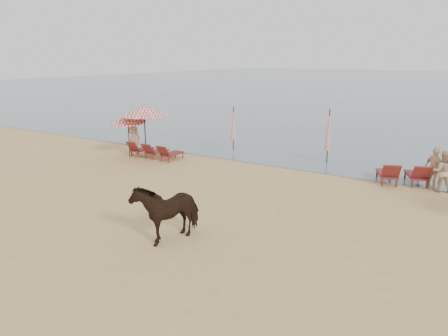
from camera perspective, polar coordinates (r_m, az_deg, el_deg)
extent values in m
plane|color=tan|center=(11.92, -13.28, -10.24)|extent=(120.00, 120.00, 0.00)
cube|color=maroon|center=(22.45, -10.63, 2.41)|extent=(0.58, 1.23, 0.07)
cube|color=maroon|center=(21.94, -11.80, 2.72)|extent=(0.57, 0.41, 0.53)
cube|color=maroon|center=(21.83, -8.76, 2.15)|extent=(0.58, 1.23, 0.07)
cube|color=maroon|center=(21.30, -9.93, 2.46)|extent=(0.57, 0.41, 0.53)
cube|color=maroon|center=(21.23, -6.79, 1.86)|extent=(0.58, 1.23, 0.07)
cube|color=maroon|center=(20.68, -7.94, 2.18)|extent=(0.57, 0.41, 0.53)
cube|color=maroon|center=(18.50, 20.49, -0.71)|extent=(1.14, 1.54, 0.08)
cube|color=maroon|center=(17.72, 20.98, -0.46)|extent=(0.78, 0.67, 0.61)
cube|color=maroon|center=(18.74, 23.80, -0.85)|extent=(1.14, 1.54, 0.08)
cube|color=maroon|center=(17.96, 24.42, -0.61)|extent=(0.78, 0.67, 0.61)
cylinder|color=black|center=(21.65, -10.26, 4.37)|extent=(0.05, 0.05, 2.38)
cone|color=red|center=(21.48, -10.39, 7.34)|extent=(2.27, 2.27, 0.49)
sphere|color=black|center=(21.46, -10.42, 7.92)|extent=(0.09, 0.09, 0.09)
cylinder|color=black|center=(22.04, -12.32, 3.89)|extent=(0.05, 0.05, 1.96)
cone|color=red|center=(21.90, -12.45, 6.29)|extent=(1.73, 1.76, 0.59)
sphere|color=black|center=(21.87, -12.48, 6.76)|extent=(0.07, 0.07, 0.07)
cylinder|color=black|center=(23.07, 1.24, 5.16)|extent=(0.05, 0.05, 2.33)
cone|color=red|center=(23.03, 1.24, 5.84)|extent=(0.28, 0.28, 1.75)
cylinder|color=black|center=(20.81, 13.46, 4.05)|extent=(0.06, 0.06, 2.56)
cone|color=red|center=(20.76, 13.51, 4.89)|extent=(0.31, 0.31, 1.92)
imported|color=black|center=(12.11, -7.47, -5.42)|extent=(1.25, 2.06, 1.62)
imported|color=tan|center=(22.36, -11.70, 3.94)|extent=(0.75, 0.57, 1.86)
imported|color=tan|center=(17.93, 26.63, -0.39)|extent=(0.88, 0.76, 1.56)
imported|color=#DEAE8A|center=(18.23, 25.81, -0.02)|extent=(0.96, 0.90, 1.59)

